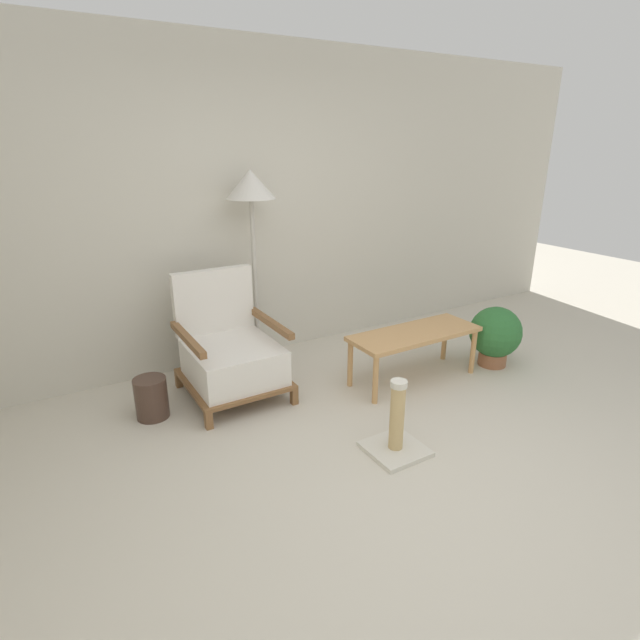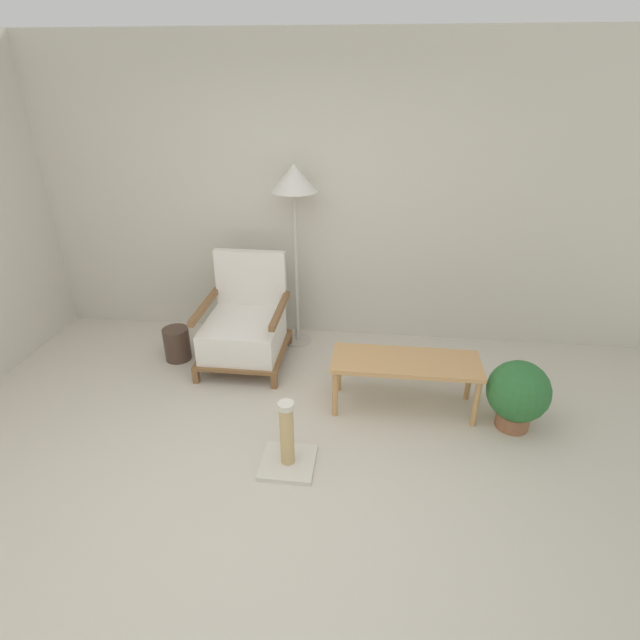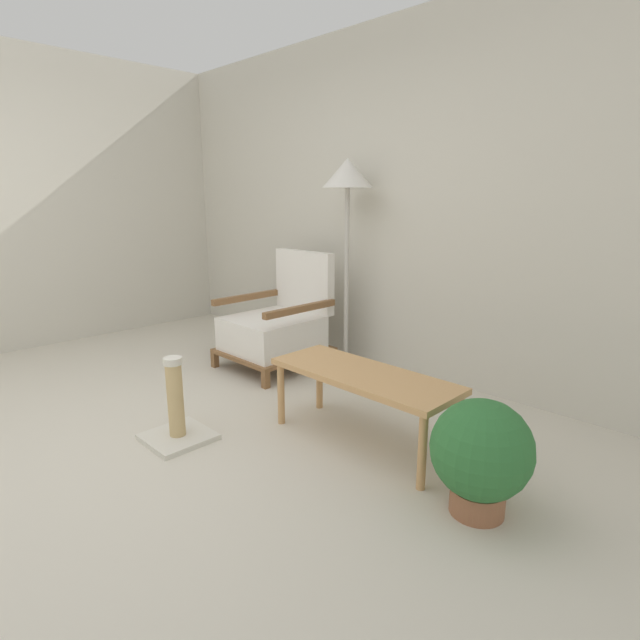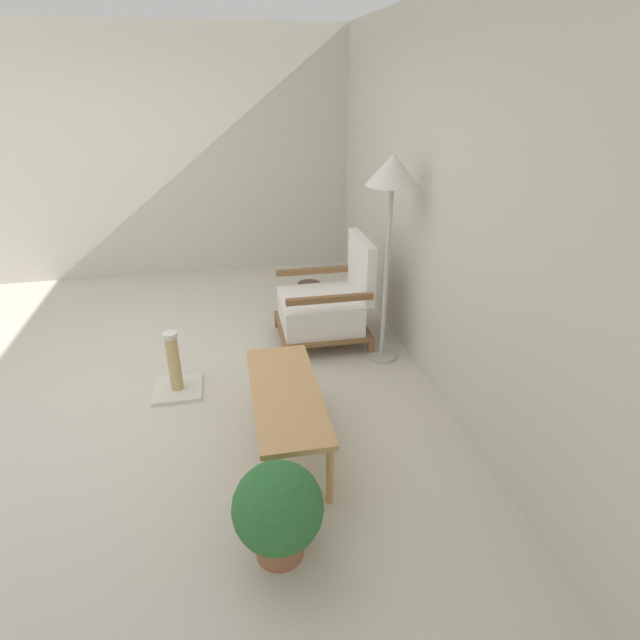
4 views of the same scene
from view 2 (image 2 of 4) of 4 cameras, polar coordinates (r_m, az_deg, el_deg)
The scene contains 8 objects.
ground_plane at distance 3.22m, azimuth -7.51°, elevation -21.46°, with size 14.00×14.00×0.00m, color beige.
wall_back at distance 4.67m, azimuth -1.35°, elevation 13.86°, with size 8.00×0.06×2.70m.
armchair at distance 4.48m, azimuth -8.60°, elevation -0.77°, with size 0.73×0.78×0.95m.
floor_lamp at distance 4.38m, azimuth -2.95°, elevation 14.59°, with size 0.40×0.40×1.69m.
coffee_table at distance 3.85m, azimuth 9.76°, elevation -5.18°, with size 1.12×0.42×0.43m.
vase at distance 4.73m, azimuth -16.03°, elevation -2.64°, with size 0.23×0.23×0.30m, color #473328.
potted_plant at distance 3.92m, azimuth 21.69°, elevation -7.80°, with size 0.45×0.45×0.54m.
scratching_post at distance 3.42m, azimuth -3.75°, elevation -14.29°, with size 0.36×0.36×0.51m.
Camera 2 is at (0.64, -2.06, 2.39)m, focal length 28.00 mm.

